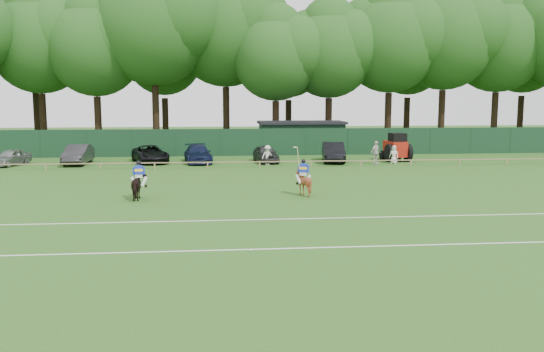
{
  "coord_description": "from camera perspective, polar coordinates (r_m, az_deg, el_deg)",
  "views": [
    {
      "loc": [
        -2.32,
        -25.99,
        5.42
      ],
      "look_at": [
        0.5,
        3.0,
        1.4
      ],
      "focal_mm": 38.0,
      "sensor_mm": 36.0,
      "label": 1
    }
  ],
  "objects": [
    {
      "name": "sedan_grey",
      "position": [
        49.06,
        -18.67,
        2.03
      ],
      "size": [
        1.69,
        4.81,
        1.58
      ],
      "primitive_type": "imported",
      "rotation": [
        0.0,
        0.0,
        -0.0
      ],
      "color": "#2E2E31",
      "rests_on": "ground"
    },
    {
      "name": "tree_row",
      "position": [
        61.38,
        -1.5,
        2.79
      ],
      "size": [
        96.0,
        12.0,
        21.0
      ],
      "primitive_type": null,
      "color": "#26561C",
      "rests_on": "ground"
    },
    {
      "name": "sedan_silver",
      "position": [
        50.09,
        -24.47,
        1.69
      ],
      "size": [
        2.6,
        4.14,
        1.31
      ],
      "primitive_type": "imported",
      "rotation": [
        0.0,
        0.0,
        -0.29
      ],
      "color": "#959799",
      "rests_on": "ground"
    },
    {
      "name": "rider_dark",
      "position": [
        31.16,
        -13.06,
        0.31
      ],
      "size": [
        0.94,
        0.4,
        1.41
      ],
      "rotation": [
        0.0,
        0.0,
        3.21
      ],
      "color": "silver",
      "rests_on": "ground"
    },
    {
      "name": "sedan_navy",
      "position": [
        47.89,
        -7.35,
        2.17
      ],
      "size": [
        2.64,
        5.23,
        1.46
      ],
      "primitive_type": "imported",
      "rotation": [
        0.0,
        0.0,
        0.12
      ],
      "color": "#121B3B",
      "rests_on": "ground"
    },
    {
      "name": "horse_chestnut",
      "position": [
        31.81,
        3.11,
        -0.67
      ],
      "size": [
        1.53,
        1.61,
        1.42
      ],
      "primitive_type": "imported",
      "rotation": [
        0.0,
        0.0,
        2.78
      ],
      "color": "maroon",
      "rests_on": "ground"
    },
    {
      "name": "suv_black",
      "position": [
        48.66,
        -11.96,
        2.14
      ],
      "size": [
        3.81,
        5.61,
        1.43
      ],
      "primitive_type": "imported",
      "rotation": [
        0.0,
        0.0,
        0.31
      ],
      "color": "black",
      "rests_on": "ground"
    },
    {
      "name": "spectator_right",
      "position": [
        47.82,
        11.99,
        2.08
      ],
      "size": [
        0.87,
        0.8,
        1.49
      ],
      "primitive_type": "imported",
      "rotation": [
        0.0,
        0.0,
        -0.58
      ],
      "color": "white",
      "rests_on": "ground"
    },
    {
      "name": "estate_black",
      "position": [
        48.39,
        6.1,
        2.36
      ],
      "size": [
        2.39,
        5.16,
        1.64
      ],
      "primitive_type": "imported",
      "rotation": [
        0.0,
        0.0,
        -0.14
      ],
      "color": "black",
      "rests_on": "ground"
    },
    {
      "name": "spectator_mid",
      "position": [
        47.18,
        10.23,
        2.29
      ],
      "size": [
        1.18,
        0.99,
        1.89
      ],
      "primitive_type": "imported",
      "rotation": [
        0.0,
        0.0,
        0.58
      ],
      "color": "beige",
      "rests_on": "ground"
    },
    {
      "name": "tractor",
      "position": [
        49.89,
        12.18,
        2.75
      ],
      "size": [
        2.15,
        3.0,
        2.39
      ],
      "rotation": [
        0.0,
        0.0,
        0.09
      ],
      "color": "#A91C0F",
      "rests_on": "ground"
    },
    {
      "name": "perimeter_fence",
      "position": [
        53.2,
        -3.04,
        3.35
      ],
      "size": [
        92.08,
        0.08,
        2.5
      ],
      "color": "#14351E",
      "rests_on": "ground"
    },
    {
      "name": "pitch_lines",
      "position": [
        23.25,
        0.33,
        -5.61
      ],
      "size": [
        60.0,
        5.1,
        0.01
      ],
      "color": "silver",
      "rests_on": "ground"
    },
    {
      "name": "hatch_grey",
      "position": [
        47.86,
        -0.63,
        2.21
      ],
      "size": [
        2.14,
        4.34,
        1.42
      ],
      "primitive_type": "imported",
      "rotation": [
        0.0,
        0.0,
        0.11
      ],
      "color": "#2E2F31",
      "rests_on": "ground"
    },
    {
      "name": "spectator_left",
      "position": [
        45.92,
        -0.43,
        2.07
      ],
      "size": [
        1.16,
        0.89,
        1.58
      ],
      "primitive_type": "imported",
      "rotation": [
        0.0,
        0.0,
        0.34
      ],
      "color": "silver",
      "rests_on": "ground"
    },
    {
      "name": "polo_ball",
      "position": [
        20.52,
        -2.11,
        -7.33
      ],
      "size": [
        0.09,
        0.09,
        0.09
      ],
      "primitive_type": "sphere",
      "color": "silver",
      "rests_on": "ground"
    },
    {
      "name": "pitch_rail",
      "position": [
        44.33,
        -2.52,
        1.41
      ],
      "size": [
        62.1,
        0.1,
        0.5
      ],
      "color": "#997F5B",
      "rests_on": "ground"
    },
    {
      "name": "ground",
      "position": [
        26.65,
        -0.45,
        -3.88
      ],
      "size": [
        160.0,
        160.0,
        0.0
      ],
      "primitive_type": "plane",
      "color": "#1E4C14",
      "rests_on": "ground"
    },
    {
      "name": "rider_chestnut",
      "position": [
        31.7,
        3.11,
        0.54
      ],
      "size": [
        0.91,
        0.75,
        2.05
      ],
      "rotation": [
        0.0,
        0.0,
        2.78
      ],
      "color": "silver",
      "rests_on": "ground"
    },
    {
      "name": "horse_dark",
      "position": [
        31.27,
        -13.02,
        -0.95
      ],
      "size": [
        0.92,
        1.81,
        1.49
      ],
      "primitive_type": "imported",
      "rotation": [
        0.0,
        0.0,
        3.21
      ],
      "color": "black",
      "rests_on": "ground"
    },
    {
      "name": "utility_shed",
      "position": [
        56.74,
        2.9,
        3.92
      ],
      "size": [
        8.4,
        4.4,
        3.04
      ],
      "color": "#14331E",
      "rests_on": "ground"
    }
  ]
}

